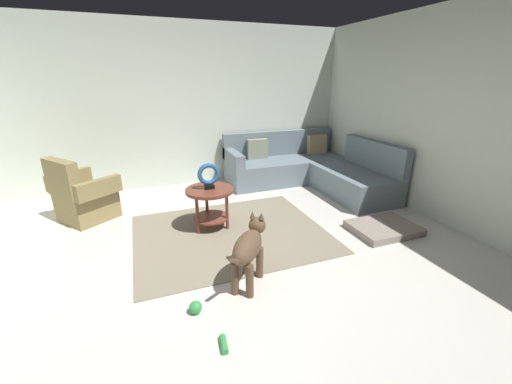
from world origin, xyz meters
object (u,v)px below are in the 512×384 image
Objects in this scene: armchair at (83,197)px; dog_toy_ball at (196,307)px; sectional_couch at (309,170)px; dog_bed_mat at (384,228)px; torus_sculpture at (209,175)px; dog_toy_rope at (224,344)px; side_table at (210,198)px; dog at (249,247)px.

armchair is 2.60m from dog_toy_ball.
dog_toy_ball is (-2.50, -2.57, -0.24)m from sectional_couch.
sectional_couch reaches higher than dog_bed_mat.
torus_sculpture reaches higher than dog_toy_rope.
dog_toy_ball is at bearing -107.72° from side_table.
dog_toy_ball is (-0.56, -0.24, -0.32)m from dog.
armchair is at bearing 150.99° from torus_sculpture.
sectional_couch is 3.04m from dog.
torus_sculpture is at bearing -95.36° from side_table.
sectional_couch is 1.96m from dog_bed_mat.
dog_bed_mat is at bearing -23.12° from torus_sculpture.
dog_toy_ball is at bearing -12.07° from armchair.
torus_sculpture is at bearing -151.94° from sectional_couch.
torus_sculpture is (-0.00, -0.00, 0.29)m from side_table.
sectional_couch is 3.60m from dog_toy_ball.
dog_bed_mat is at bearing 27.70° from armchair.
side_table is 1.99m from dog_toy_rope.
side_table reaches higher than dog_bed_mat.
sectional_couch is at bearing 87.72° from dog.
side_table is (1.55, -0.86, 0.09)m from armchair.
dog is (1.63, -2.11, 0.05)m from armchair.
armchair is 3.07× the size of torus_sculpture.
dog_toy_rope is (-2.37, -1.05, -0.02)m from dog_bed_mat.
sectional_couch reaches higher than dog_toy_rope.
sectional_couch is 3.58m from armchair.
dog_bed_mat is at bearing 48.91° from dog.
dog_toy_rope is (-0.35, -1.92, -0.69)m from torus_sculpture.
dog reaches higher than dog_toy_rope.
dog_toy_ball reaches higher than dog_bed_mat.
sectional_couch is 14.76× the size of dog_toy_rope.
sectional_couch is at bearing 28.06° from side_table.
torus_sculpture reaches higher than dog_bed_mat.
dog_toy_ball is (1.07, -2.35, -0.27)m from armchair.
side_table is 1.25m from dog.
armchair is 6.56× the size of dog_toy_rope.
sectional_couch is 2.25× the size of armchair.
dog_toy_rope is at bearing -156.06° from dog_bed_mat.
armchair reaches higher than dog_bed_mat.
sectional_couch is 6.90× the size of torus_sculpture.
torus_sculpture reaches higher than dog_toy_ball.
dog_bed_mat is (3.57, -1.72, -0.28)m from armchair.
dog_toy_rope is at bearing -85.46° from dog.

